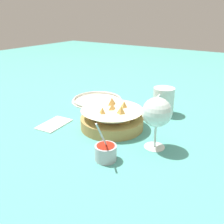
% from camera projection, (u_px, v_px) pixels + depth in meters
% --- Properties ---
extents(ground_plane, '(4.00, 4.00, 0.00)m').
position_uv_depth(ground_plane, '(114.00, 122.00, 0.93)').
color(ground_plane, teal).
extents(food_basket, '(0.22, 0.22, 0.10)m').
position_uv_depth(food_basket, '(112.00, 118.00, 0.88)').
color(food_basket, '#B2894C').
rests_on(food_basket, ground_plane).
extents(sauce_cup, '(0.07, 0.06, 0.13)m').
position_uv_depth(sauce_cup, '(106.00, 152.00, 0.69)').
color(sauce_cup, '#B7B7BC').
rests_on(sauce_cup, ground_plane).
extents(wine_glass, '(0.09, 0.09, 0.16)m').
position_uv_depth(wine_glass, '(157.00, 114.00, 0.72)').
color(wine_glass, silver).
rests_on(wine_glass, ground_plane).
extents(beer_mug, '(0.13, 0.08, 0.11)m').
position_uv_depth(beer_mug, '(163.00, 102.00, 0.99)').
color(beer_mug, silver).
rests_on(beer_mug, ground_plane).
extents(side_plate, '(0.23, 0.23, 0.01)m').
position_uv_depth(side_plate, '(97.00, 100.00, 1.15)').
color(side_plate, silver).
rests_on(side_plate, ground_plane).
extents(napkin, '(0.13, 0.09, 0.01)m').
position_uv_depth(napkin, '(54.00, 124.00, 0.91)').
color(napkin, white).
rests_on(napkin, ground_plane).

